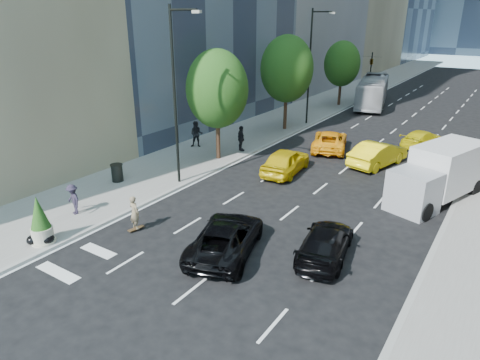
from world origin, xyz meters
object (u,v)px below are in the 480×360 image
Objects in this scene: black_sedan_lincoln at (226,237)px; city_bus at (373,91)px; box_truck at (439,174)px; trash_can at (117,173)px; skateboarder at (135,215)px; black_sedan_mercedes at (325,243)px; planter_shrub at (40,221)px.

city_bus reaches higher than black_sedan_lincoln.
city_bus is 1.70× the size of box_truck.
box_truck reaches higher than trash_can.
city_bus reaches higher than skateboarder.
black_sedan_mercedes is (3.70, 2.00, -0.06)m from black_sedan_lincoln.
black_sedan_mercedes is 4.49× the size of trash_can.
box_truck reaches higher than skateboarder.
skateboarder is at bearing 7.21° from black_sedan_mercedes.
city_bus is (0.03, 36.03, 0.78)m from skateboarder.
black_sedan_mercedes is 34.35m from city_bus.
black_sedan_mercedes is at bearing -88.50° from box_truck.
skateboarder is 16.15m from box_truck.
skateboarder is 0.36× the size of black_sedan_mercedes.
skateboarder is 0.32× the size of black_sedan_lincoln.
city_bus is 11.35× the size of trash_can.
black_sedan_mercedes is 0.40× the size of city_bus.
black_sedan_lincoln is at bearing -101.95° from box_truck.
skateboarder is 0.14× the size of city_bus.
skateboarder is 4.79m from black_sedan_lincoln.
planter_shrub is (-10.80, -6.00, 0.55)m from black_sedan_mercedes.
box_truck is at bearing -78.28° from city_bus.
box_truck is at bearing -138.38° from black_sedan_lincoln.
city_bus reaches higher than black_sedan_mercedes.
black_sedan_lincoln is 1.14× the size of black_sedan_mercedes.
city_bus is 5.19× the size of planter_shrub.
skateboarder is at bearing -102.89° from city_bus.
skateboarder is 4.05m from planter_shrub.
planter_shrub is at bearing -113.62° from box_truck.
black_sedan_lincoln is 35.61m from city_bus.
trash_can is (-5.47, -32.29, -0.95)m from city_bus.
black_sedan_mercedes is 0.67× the size of box_truck.
trash_can is at bearing 113.71° from planter_shrub.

